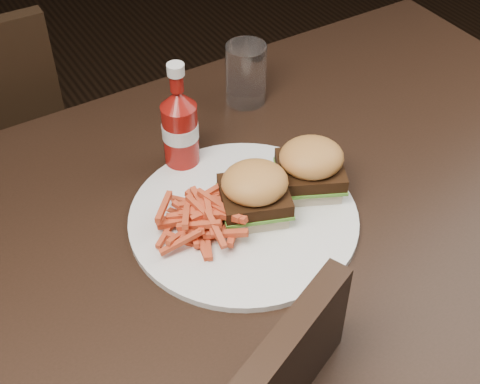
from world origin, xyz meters
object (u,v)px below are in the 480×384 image
ketchup_bottle (181,136)px  tumbler (246,74)px  dining_table (291,205)px  plate (243,218)px

ketchup_bottle → tumbler: bearing=29.0°
dining_table → plate: 0.10m
ketchup_bottle → tumbler: (0.18, 0.10, -0.01)m
plate → tumbler: (0.17, 0.26, 0.05)m
plate → ketchup_bottle: bearing=96.3°
plate → tumbler: size_ratio=3.01×
dining_table → tumbler: size_ratio=10.54×
plate → tumbler: bearing=57.6°
dining_table → ketchup_bottle: 0.20m
ketchup_bottle → tumbler: ketchup_bottle is taller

